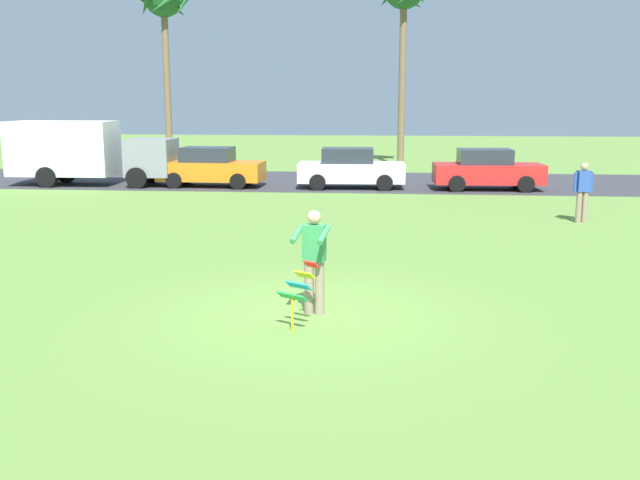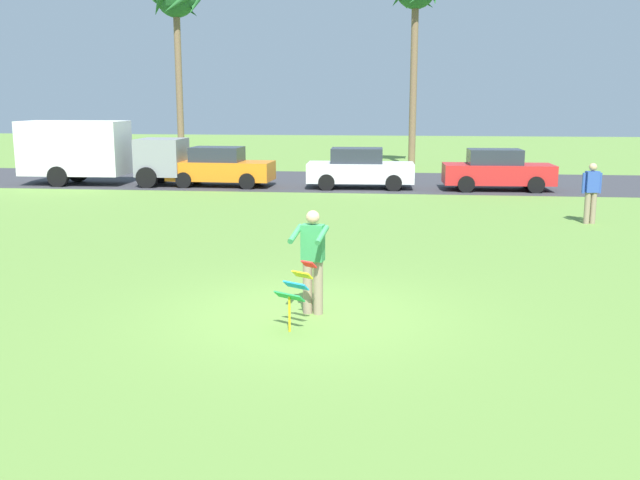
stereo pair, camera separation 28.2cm
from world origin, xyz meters
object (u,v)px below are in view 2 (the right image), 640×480
parked_truck_grey_van (94,151)px  parked_car_orange (220,167)px  person_walker_near (591,191)px  person_kite_flyer (313,258)px  parked_car_white (360,169)px  palm_tree_left_near (176,6)px  parked_car_red (497,171)px  kite_held (296,287)px

parked_truck_grey_van → parked_car_orange: (5.32, 0.00, -0.64)m
person_walker_near → person_kite_flyer: bearing=-124.9°
parked_car_orange → person_walker_near: person_walker_near is taller
parked_car_orange → parked_car_white: bearing=-0.0°
palm_tree_left_near → parked_truck_grey_van: bearing=-93.7°
person_kite_flyer → parked_car_red: 17.92m
person_walker_near → parked_car_white: bearing=133.2°
parked_car_white → parked_car_red: 5.35m
parked_truck_grey_van → person_walker_near: parked_truck_grey_van is taller
parked_car_red → person_walker_near: person_walker_near is taller
person_kite_flyer → parked_car_red: size_ratio=0.41×
person_kite_flyer → palm_tree_left_near: 29.95m
kite_held → person_walker_near: size_ratio=0.59×
parked_car_orange → parked_truck_grey_van: bearing=-180.0°
person_kite_flyer → palm_tree_left_near: size_ratio=0.18×
kite_held → parked_truck_grey_van: parked_truck_grey_van is taller
kite_held → palm_tree_left_near: palm_tree_left_near is taller
person_kite_flyer → person_walker_near: size_ratio=1.00×
parked_truck_grey_van → parked_car_red: size_ratio=1.58×
person_kite_flyer → parked_truck_grey_van: bearing=123.3°
person_kite_flyer → kite_held: bearing=-100.3°
parked_truck_grey_van → parked_car_orange: bearing=0.0°
palm_tree_left_near → person_walker_near: 25.65m
palm_tree_left_near → person_walker_near: bearing=-44.8°
parked_car_orange → palm_tree_left_near: size_ratio=0.43×
parked_car_white → person_walker_near: size_ratio=2.46×
person_kite_flyer → person_walker_near: same height
parked_truck_grey_van → kite_held: bearing=-58.2°
parked_car_white → parked_car_red: same height
parked_car_orange → parked_car_red: same height
parked_truck_grey_van → palm_tree_left_near: size_ratio=0.68×
palm_tree_left_near → kite_held: bearing=-69.3°
parked_car_red → palm_tree_left_near: 20.00m
person_kite_flyer → parked_car_orange: person_kite_flyer is taller
person_walker_near → parked_car_orange: bearing=149.4°
parked_car_red → person_walker_near: (1.70, -7.52, 0.16)m
kite_held → parked_truck_grey_van: bearing=121.8°
parked_truck_grey_van → palm_tree_left_near: palm_tree_left_near is taller
person_kite_flyer → parked_truck_grey_van: 20.59m
person_kite_flyer → parked_car_orange: bearing=109.2°
person_kite_flyer → parked_car_white: 17.20m
parked_car_red → parked_car_white: bearing=-180.0°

